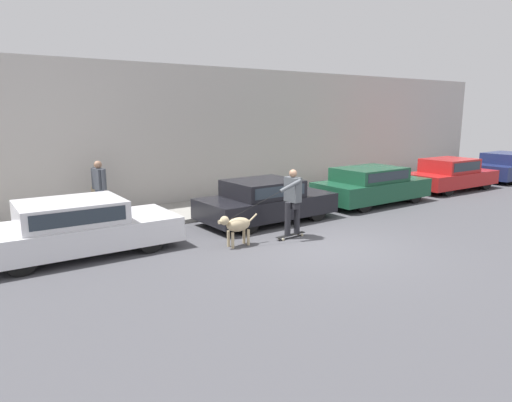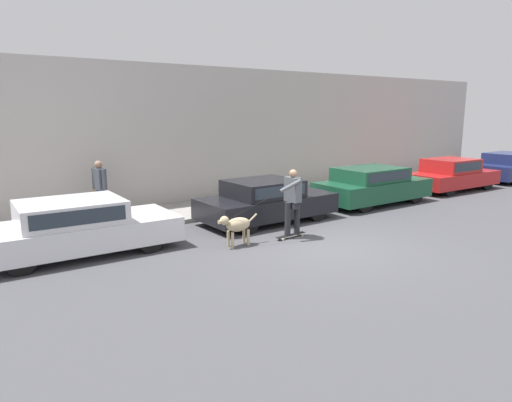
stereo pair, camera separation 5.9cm
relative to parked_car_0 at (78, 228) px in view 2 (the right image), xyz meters
The scene contains 11 objects.
ground_plane 5.61m from the parked_car_0, 29.61° to the right, with size 36.00×36.00×0.00m, color #47474C.
back_wall 6.33m from the parked_car_0, 37.23° to the left, with size 32.00×0.30×4.61m.
sidewalk_curb 5.40m from the parked_car_0, 25.41° to the left, with size 30.00×2.42×0.12m.
parked_car_0 is the anchor object (origin of this frame).
parked_car_1 5.19m from the parked_car_0, ahead, with size 3.98×1.86×1.22m.
parked_car_2 9.68m from the parked_car_0, ahead, with size 4.14×1.82×1.26m.
parked_car_3 14.39m from the parked_car_0, ahead, with size 4.11×1.80×1.27m.
parked_car_4 19.01m from the parked_car_0, ahead, with size 4.03×1.89×1.26m.
dog 3.55m from the parked_car_0, 25.91° to the right, with size 1.09×0.34×0.78m.
skateboarder 5.04m from the parked_car_0, 20.14° to the right, with size 2.29×0.62×1.73m.
pedestrian_with_bag 3.08m from the parked_car_0, 64.38° to the left, with size 0.30×0.76×1.64m.
Camera 2 is at (-7.22, -7.55, 3.15)m, focal length 32.00 mm.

